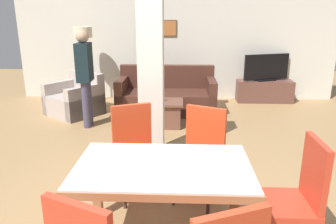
{
  "coord_description": "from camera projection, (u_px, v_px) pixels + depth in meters",
  "views": [
    {
      "loc": [
        0.14,
        -2.39,
        1.94
      ],
      "look_at": [
        0.0,
        0.96,
        0.92
      ],
      "focal_mm": 35.0,
      "sensor_mm": 36.0,
      "label": 1
    }
  ],
  "objects": [
    {
      "name": "back_wall",
      "position": [
        176.0,
        40.0,
        7.38
      ],
      "size": [
        7.2,
        0.09,
        2.7
      ],
      "color": "silver",
      "rests_on": "ground_plane"
    },
    {
      "name": "divider_pillar",
      "position": [
        151.0,
        61.0,
        4.13
      ],
      "size": [
        0.31,
        0.37,
        2.7
      ],
      "color": "silver",
      "rests_on": "ground_plane"
    },
    {
      "name": "dining_table",
      "position": [
        163.0,
        183.0,
        2.68
      ],
      "size": [
        1.43,
        0.88,
        0.77
      ],
      "color": "#A46942",
      "rests_on": "ground_plane"
    },
    {
      "name": "dining_chair_head_right",
      "position": [
        297.0,
        194.0,
        2.66
      ],
      "size": [
        0.46,
        0.46,
        0.99
      ],
      "rotation": [
        0.0,
        0.0,
        1.57
      ],
      "color": "red",
      "rests_on": "ground_plane"
    },
    {
      "name": "dining_chair_far_left",
      "position": [
        135.0,
        149.0,
        3.54
      ],
      "size": [
        0.6,
        0.6,
        0.99
      ],
      "rotation": [
        0.0,
        0.0,
        -2.75
      ],
      "color": "#C9411F",
      "rests_on": "ground_plane"
    },
    {
      "name": "dining_chair_far_right",
      "position": [
        201.0,
        152.0,
        3.45
      ],
      "size": [
        0.61,
        0.61,
        0.99
      ],
      "rotation": [
        0.0,
        0.0,
        2.72
      ],
      "color": "#C93F1C",
      "rests_on": "ground_plane"
    },
    {
      "name": "sofa",
      "position": [
        167.0,
        97.0,
        6.65
      ],
      "size": [
        1.95,
        0.92,
        0.89
      ],
      "rotation": [
        0.0,
        0.0,
        3.14
      ],
      "color": "#4A281F",
      "rests_on": "ground_plane"
    },
    {
      "name": "armchair",
      "position": [
        76.0,
        100.0,
        6.46
      ],
      "size": [
        1.22,
        1.21,
        0.8
      ],
      "rotation": [
        0.0,
        0.0,
        2.52
      ],
      "color": "#B8A9A2",
      "rests_on": "ground_plane"
    },
    {
      "name": "coffee_table",
      "position": [
        167.0,
        113.0,
        5.77
      ],
      "size": [
        0.57,
        0.54,
        0.46
      ],
      "color": "brown",
      "rests_on": "ground_plane"
    },
    {
      "name": "bottle",
      "position": [
        160.0,
        96.0,
        5.63
      ],
      "size": [
        0.06,
        0.06,
        0.29
      ],
      "color": "#B2B7BC",
      "rests_on": "coffee_table"
    },
    {
      "name": "tv_stand",
      "position": [
        264.0,
        91.0,
        7.36
      ],
      "size": [
        1.22,
        0.4,
        0.48
      ],
      "color": "brown",
      "rests_on": "ground_plane"
    },
    {
      "name": "tv_screen",
      "position": [
        266.0,
        68.0,
        7.2
      ],
      "size": [
        1.03,
        0.4,
        0.59
      ],
      "rotation": [
        0.0,
        0.0,
        3.48
      ],
      "color": "black",
      "rests_on": "tv_stand"
    },
    {
      "name": "floor_lamp",
      "position": [
        83.0,
        39.0,
        6.91
      ],
      "size": [
        0.39,
        0.39,
        1.65
      ],
      "color": "#B7B7BC",
      "rests_on": "ground_plane"
    },
    {
      "name": "standing_person",
      "position": [
        85.0,
        72.0,
        5.56
      ],
      "size": [
        0.24,
        0.39,
        1.67
      ],
      "rotation": [
        0.0,
        0.0,
        -1.53
      ],
      "color": "#443F57",
      "rests_on": "ground_plane"
    }
  ]
}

